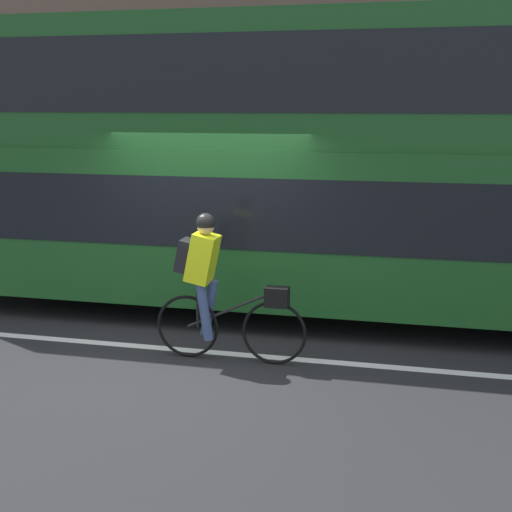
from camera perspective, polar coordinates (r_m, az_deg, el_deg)
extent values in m
plane|color=#232326|center=(8.37, -5.26, -7.83)|extent=(80.00, 80.00, 0.00)
cube|color=silver|center=(8.47, -5.01, -7.55)|extent=(50.00, 0.14, 0.01)
cube|color=gray|center=(13.71, 2.41, 0.48)|extent=(60.00, 1.97, 0.15)
cube|color=brown|center=(14.54, 3.42, 13.79)|extent=(60.00, 0.30, 6.53)
cylinder|color=black|center=(9.78, 19.80, -2.33)|extent=(1.05, 0.30, 1.05)
cylinder|color=black|center=(10.86, -13.40, -0.54)|extent=(1.05, 0.30, 1.05)
cube|color=#194C1E|center=(9.74, 2.34, 3.02)|extent=(9.67, 2.50, 1.98)
cube|color=black|center=(9.70, 2.36, 4.40)|extent=(9.28, 2.52, 0.87)
cube|color=#194C1E|center=(9.62, 2.44, 13.70)|extent=(9.67, 2.40, 1.63)
cube|color=black|center=(9.62, 2.44, 14.18)|extent=(9.28, 2.42, 0.91)
torus|color=black|center=(7.92, 1.46, -6.16)|extent=(0.73, 0.04, 0.73)
torus|color=black|center=(8.18, -5.48, -5.62)|extent=(0.73, 0.04, 0.73)
cylinder|color=black|center=(7.97, -2.08, -4.30)|extent=(1.02, 0.03, 0.50)
cylinder|color=black|center=(8.06, -4.70, -3.87)|extent=(0.03, 0.03, 0.54)
cube|color=black|center=(7.80, 1.69, -3.30)|extent=(0.26, 0.16, 0.22)
cube|color=#D8EA19|center=(7.91, -4.29, -0.15)|extent=(0.37, 0.32, 0.58)
cube|color=black|center=(7.97, -5.66, 0.06)|extent=(0.21, 0.26, 0.38)
cylinder|color=#384C7A|center=(8.13, -3.76, -4.13)|extent=(0.22, 0.11, 0.66)
cylinder|color=#384C7A|center=(7.96, -4.15, -4.48)|extent=(0.20, 0.11, 0.66)
sphere|color=tan|center=(7.83, -4.05, 2.37)|extent=(0.19, 0.19, 0.19)
sphere|color=black|center=(7.82, -4.06, 2.68)|extent=(0.21, 0.21, 0.21)
cylinder|color=#59595B|center=(14.19, -8.41, 5.58)|extent=(0.07, 0.07, 2.20)
cube|color=#1959B2|center=(14.07, -8.59, 9.08)|extent=(0.36, 0.02, 0.36)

